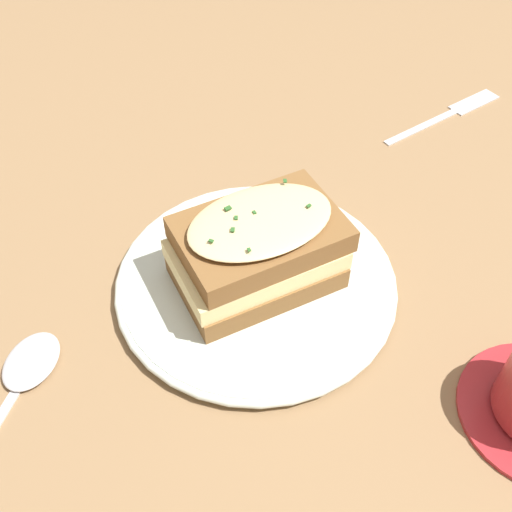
{
  "coord_description": "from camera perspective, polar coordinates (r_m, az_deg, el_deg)",
  "views": [
    {
      "loc": [
        -0.33,
        -0.07,
        0.43
      ],
      "look_at": [
        0.01,
        -0.02,
        0.04
      ],
      "focal_mm": 42.0,
      "sensor_mm": 36.0,
      "label": 1
    }
  ],
  "objects": [
    {
      "name": "fork",
      "position": [
        0.8,
        18.43,
        13.0
      ],
      "size": [
        0.14,
        0.14,
        0.0
      ],
      "rotation": [
        0.0,
        0.0,
        3.91
      ],
      "color": "silver",
      "rests_on": "ground_plane"
    },
    {
      "name": "sandwich",
      "position": [
        0.52,
        0.17,
        0.61
      ],
      "size": [
        0.16,
        0.17,
        0.08
      ],
      "rotation": [
        0.0,
        0.0,
        2.2
      ],
      "color": "brown",
      "rests_on": "dinner_plate"
    },
    {
      "name": "spoon",
      "position": [
        0.53,
        -21.1,
        -10.18
      ],
      "size": [
        0.17,
        0.05,
        0.01
      ],
      "rotation": [
        0.0,
        0.0,
        4.61
      ],
      "color": "silver",
      "rests_on": "ground_plane"
    },
    {
      "name": "dinner_plate",
      "position": [
        0.55,
        -0.0,
        -2.46
      ],
      "size": [
        0.26,
        0.26,
        0.01
      ],
      "color": "silver",
      "rests_on": "ground_plane"
    },
    {
      "name": "ground_plane",
      "position": [
        0.55,
        -1.97,
        -3.87
      ],
      "size": [
        2.4,
        2.4,
        0.0
      ],
      "primitive_type": "plane",
      "color": "olive"
    }
  ]
}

